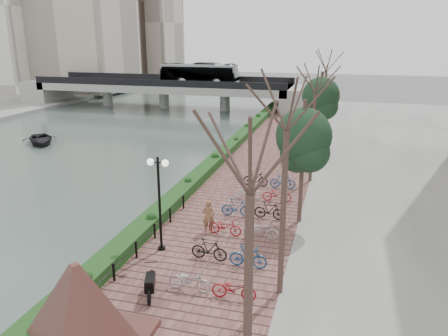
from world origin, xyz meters
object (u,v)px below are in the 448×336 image
at_px(motorcycle, 150,282).
at_px(granite_monument, 79,308).
at_px(pedestrian, 208,216).
at_px(boat, 40,139).
at_px(lamppost, 159,183).

bearing_deg(motorcycle, granite_monument, -122.45).
height_order(granite_monument, motorcycle, granite_monument).
distance_m(motorcycle, pedestrian, 5.89).
distance_m(motorcycle, boat, 29.96).
distance_m(granite_monument, pedestrian, 9.42).
bearing_deg(pedestrian, boat, -52.24).
bearing_deg(lamppost, boat, 138.70).
height_order(granite_monument, pedestrian, granite_monument).
relative_size(granite_monument, motorcycle, 3.03).
bearing_deg(pedestrian, lamppost, 39.75).
xyz_separation_m(lamppost, boat, (-20.13, 17.68, -3.27)).
bearing_deg(motorcycle, boat, 114.51).
bearing_deg(boat, motorcycle, -87.36).
relative_size(motorcycle, boat, 0.36).
bearing_deg(lamppost, granite_monument, -87.34).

